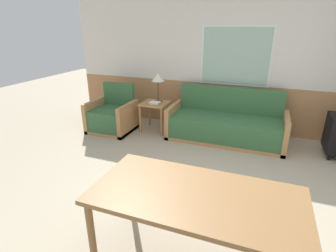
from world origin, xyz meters
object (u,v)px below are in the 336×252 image
(couch, at_px, (226,126))
(table_lamp, at_px, (158,79))
(armchair, at_px, (112,117))
(dining_table, at_px, (196,202))
(side_table, at_px, (155,108))

(couch, bearing_deg, table_lamp, 177.17)
(couch, height_order, table_lamp, table_lamp)
(armchair, bearing_deg, dining_table, -49.48)
(side_table, bearing_deg, dining_table, -60.72)
(armchair, distance_m, side_table, 0.87)
(side_table, distance_m, table_lamp, 0.56)
(armchair, xyz_separation_m, dining_table, (2.37, -2.51, 0.39))
(table_lamp, distance_m, dining_table, 3.31)
(table_lamp, bearing_deg, side_table, -110.60)
(side_table, height_order, dining_table, dining_table)
(couch, distance_m, dining_table, 2.87)
(armchair, relative_size, dining_table, 0.54)
(side_table, bearing_deg, couch, 0.91)
(dining_table, bearing_deg, couch, 93.88)
(armchair, xyz_separation_m, side_table, (0.79, 0.31, 0.19))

